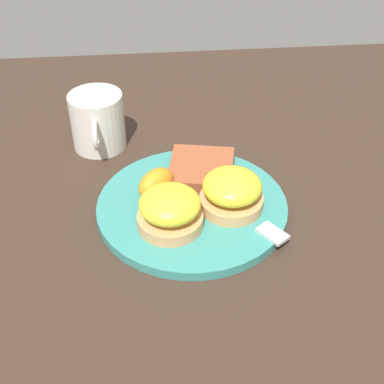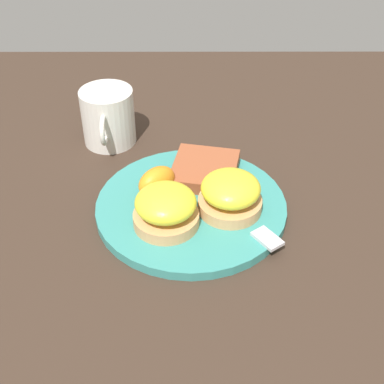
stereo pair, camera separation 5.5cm
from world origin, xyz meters
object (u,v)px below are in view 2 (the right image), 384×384
cup (109,117)px  fork (236,213)px  sandwich_benedict_right (231,194)px  orange_wedge (158,182)px  hashbrown_patty (206,170)px  sandwich_benedict_left (167,208)px

cup → fork: bearing=43.7°
sandwich_benedict_right → orange_wedge: sandwich_benedict_right is taller
orange_wedge → cup: 0.18m
fork → cup: cup is taller
sandwich_benedict_right → hashbrown_patty: size_ratio=0.90×
sandwich_benedict_right → orange_wedge: 0.11m
sandwich_benedict_left → orange_wedge: 0.07m
fork → sandwich_benedict_left: bearing=-78.2°
hashbrown_patty → fork: hashbrown_patty is taller
orange_wedge → fork: orange_wedge is taller
sandwich_benedict_right → fork: bearing=36.0°
sandwich_benedict_left → sandwich_benedict_right: bearing=109.0°
orange_wedge → sandwich_benedict_left: bearing=13.3°
orange_wedge → cup: (-0.16, -0.09, 0.01)m
sandwich_benedict_left → sandwich_benedict_right: (-0.03, 0.09, 0.00)m
cup → hashbrown_patty: bearing=53.4°
sandwich_benedict_right → orange_wedge: size_ratio=1.49×
sandwich_benedict_left → fork: (-0.02, 0.09, -0.02)m
sandwich_benedict_left → hashbrown_patty: 0.12m
sandwich_benedict_right → cup: size_ratio=0.76×
sandwich_benedict_left → cup: size_ratio=0.76×
orange_wedge → fork: size_ratio=0.35×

